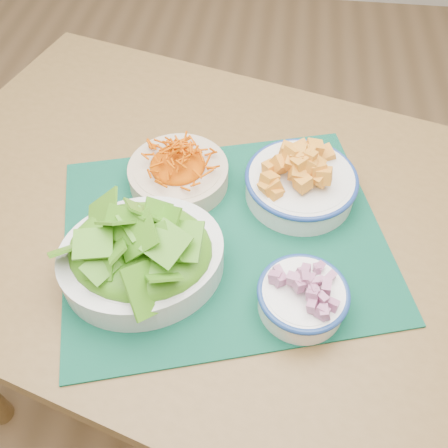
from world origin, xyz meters
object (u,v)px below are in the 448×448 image
(lettuce_bowl, at_px, (141,251))
(onion_bowl, at_px, (303,294))
(table, at_px, (223,247))
(placemat, at_px, (224,236))
(squash_bowl, at_px, (302,177))
(carrot_bowl, at_px, (178,170))

(lettuce_bowl, bearing_deg, onion_bowl, -32.14)
(table, height_order, placemat, placemat)
(placemat, relative_size, squash_bowl, 2.68)
(squash_bowl, distance_m, onion_bowl, 0.23)
(carrot_bowl, distance_m, lettuce_bowl, 0.20)
(placemat, xyz_separation_m, onion_bowl, (0.13, -0.12, 0.04))
(table, xyz_separation_m, carrot_bowl, (-0.09, 0.06, 0.14))
(table, xyz_separation_m, lettuce_bowl, (-0.11, -0.14, 0.16))
(lettuce_bowl, bearing_deg, carrot_bowl, 60.14)
(lettuce_bowl, xyz_separation_m, onion_bowl, (0.25, -0.04, -0.02))
(lettuce_bowl, bearing_deg, placemat, 12.05)
(carrot_bowl, bearing_deg, squash_bowl, -0.93)
(table, xyz_separation_m, squash_bowl, (0.13, 0.06, 0.15))
(table, bearing_deg, placemat, -64.41)
(lettuce_bowl, bearing_deg, table, 27.79)
(carrot_bowl, bearing_deg, placemat, -49.10)
(onion_bowl, bearing_deg, lettuce_bowl, 171.78)
(carrot_bowl, relative_size, onion_bowl, 1.55)
(squash_bowl, distance_m, lettuce_bowl, 0.31)
(lettuce_bowl, distance_m, onion_bowl, 0.25)
(placemat, height_order, lettuce_bowl, lettuce_bowl)
(squash_bowl, bearing_deg, onion_bowl, -87.76)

